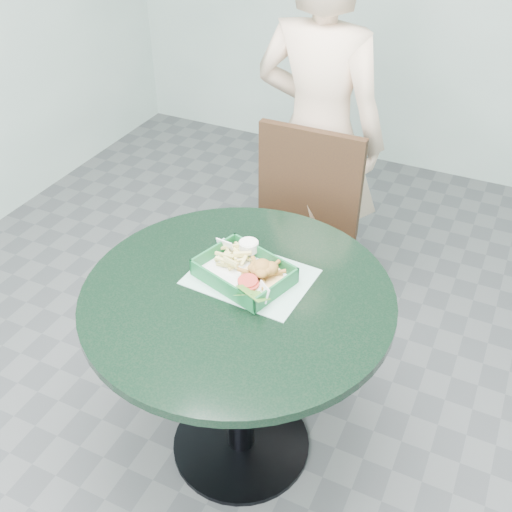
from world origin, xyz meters
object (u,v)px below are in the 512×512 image
at_px(diner_person, 319,121).
at_px(crab_sandwich, 264,273).
at_px(sauce_ramekin, 239,251).
at_px(dining_chair, 297,226).
at_px(cafe_table, 239,336).
at_px(food_basket, 244,280).

distance_m(diner_person, crab_sandwich, 0.96).
xyz_separation_m(diner_person, sauce_ramekin, (0.05, -0.87, -0.09)).
distance_m(dining_chair, crab_sandwich, 0.73).
relative_size(dining_chair, diner_person, 0.52).
bearing_deg(dining_chair, diner_person, 95.54).
height_order(cafe_table, food_basket, food_basket).
relative_size(diner_person, sauce_ramekin, 28.01).
relative_size(cafe_table, crab_sandwich, 7.35).
relative_size(diner_person, food_basket, 6.40).
distance_m(cafe_table, dining_chair, 0.75).
bearing_deg(crab_sandwich, cafe_table, -121.63).
relative_size(food_basket, crab_sandwich, 2.11).
height_order(diner_person, food_basket, diner_person).
height_order(dining_chair, food_basket, dining_chair).
bearing_deg(diner_person, crab_sandwich, 105.03).
distance_m(food_basket, crab_sandwich, 0.07).
distance_m(crab_sandwich, sauce_ramekin, 0.14).
bearing_deg(dining_chair, cafe_table, -83.34).
height_order(diner_person, sauce_ramekin, diner_person).
bearing_deg(diner_person, cafe_table, 101.42).
distance_m(cafe_table, sauce_ramekin, 0.28).
height_order(cafe_table, sauce_ramekin, sauce_ramekin).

